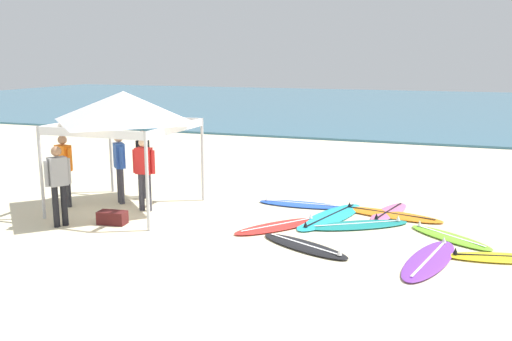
{
  "coord_description": "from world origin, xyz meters",
  "views": [
    {
      "loc": [
        4.02,
        -9.68,
        3.52
      ],
      "look_at": [
        -0.13,
        1.91,
        1.0
      ],
      "focal_mm": 39.25,
      "sensor_mm": 36.0,
      "label": 1
    }
  ],
  "objects_px": {
    "surfboard_lime": "(450,237)",
    "gear_bag_near_tent": "(112,218)",
    "surfboard_pink": "(389,212)",
    "person_red": "(144,169)",
    "canopy_tent": "(124,107)",
    "surfboard_teal": "(358,225)",
    "surfboard_red": "(278,226)",
    "surfboard_yellow": "(501,258)",
    "person_orange": "(64,166)",
    "surfboard_blue": "(300,204)",
    "surfboard_orange": "(390,214)",
    "surfboard_purple": "(429,260)",
    "surfboard_cyan": "(330,217)",
    "surfboard_black": "(305,246)",
    "person_grey": "(58,180)",
    "person_blue": "(120,163)",
    "person_black": "(143,159)"
  },
  "relations": [
    {
      "from": "surfboard_purple",
      "to": "surfboard_yellow",
      "type": "distance_m",
      "value": 1.3
    },
    {
      "from": "canopy_tent",
      "to": "person_red",
      "type": "xyz_separation_m",
      "value": [
        0.46,
        -0.01,
        -1.4
      ]
    },
    {
      "from": "person_blue",
      "to": "surfboard_yellow",
      "type": "bearing_deg",
      "value": -7.35
    },
    {
      "from": "surfboard_pink",
      "to": "person_red",
      "type": "height_order",
      "value": "person_red"
    },
    {
      "from": "surfboard_yellow",
      "to": "person_orange",
      "type": "relative_size",
      "value": 1.18
    },
    {
      "from": "surfboard_lime",
      "to": "surfboard_orange",
      "type": "xyz_separation_m",
      "value": [
        -1.3,
        1.25,
        -0.0
      ]
    },
    {
      "from": "surfboard_orange",
      "to": "gear_bag_near_tent",
      "type": "bearing_deg",
      "value": -154.48
    },
    {
      "from": "surfboard_pink",
      "to": "person_orange",
      "type": "height_order",
      "value": "person_orange"
    },
    {
      "from": "person_red",
      "to": "person_grey",
      "type": "relative_size",
      "value": 1.0
    },
    {
      "from": "canopy_tent",
      "to": "surfboard_cyan",
      "type": "relative_size",
      "value": 1.02
    },
    {
      "from": "person_red",
      "to": "gear_bag_near_tent",
      "type": "relative_size",
      "value": 2.85
    },
    {
      "from": "surfboard_black",
      "to": "surfboard_cyan",
      "type": "relative_size",
      "value": 0.76
    },
    {
      "from": "surfboard_purple",
      "to": "surfboard_blue",
      "type": "height_order",
      "value": "same"
    },
    {
      "from": "surfboard_red",
      "to": "person_orange",
      "type": "height_order",
      "value": "person_orange"
    },
    {
      "from": "person_red",
      "to": "person_grey",
      "type": "height_order",
      "value": "same"
    },
    {
      "from": "surfboard_red",
      "to": "person_grey",
      "type": "distance_m",
      "value": 4.68
    },
    {
      "from": "surfboard_blue",
      "to": "person_grey",
      "type": "xyz_separation_m",
      "value": [
        -4.31,
        -3.29,
        0.95
      ]
    },
    {
      "from": "canopy_tent",
      "to": "surfboard_lime",
      "type": "xyz_separation_m",
      "value": [
        7.16,
        0.21,
        -2.35
      ]
    },
    {
      "from": "surfboard_lime",
      "to": "gear_bag_near_tent",
      "type": "distance_m",
      "value": 6.95
    },
    {
      "from": "surfboard_orange",
      "to": "surfboard_purple",
      "type": "bearing_deg",
      "value": -69.83
    },
    {
      "from": "surfboard_blue",
      "to": "person_grey",
      "type": "distance_m",
      "value": 5.51
    },
    {
      "from": "person_black",
      "to": "person_blue",
      "type": "xyz_separation_m",
      "value": [
        -0.26,
        -0.66,
        0.0
      ]
    },
    {
      "from": "surfboard_lime",
      "to": "gear_bag_near_tent",
      "type": "bearing_deg",
      "value": -168.57
    },
    {
      "from": "person_orange",
      "to": "person_grey",
      "type": "height_order",
      "value": "same"
    },
    {
      "from": "surfboard_teal",
      "to": "surfboard_blue",
      "type": "relative_size",
      "value": 1.08
    },
    {
      "from": "surfboard_yellow",
      "to": "person_grey",
      "type": "height_order",
      "value": "person_grey"
    },
    {
      "from": "surfboard_yellow",
      "to": "person_orange",
      "type": "xyz_separation_m",
      "value": [
        -9.55,
        0.39,
        0.95
      ]
    },
    {
      "from": "canopy_tent",
      "to": "surfboard_cyan",
      "type": "distance_m",
      "value": 5.26
    },
    {
      "from": "canopy_tent",
      "to": "gear_bag_near_tent",
      "type": "bearing_deg",
      "value": -73.71
    },
    {
      "from": "surfboard_pink",
      "to": "surfboard_orange",
      "type": "xyz_separation_m",
      "value": [
        0.04,
        -0.17,
        -0.0
      ]
    },
    {
      "from": "surfboard_pink",
      "to": "person_orange",
      "type": "relative_size",
      "value": 1.12
    },
    {
      "from": "canopy_tent",
      "to": "surfboard_teal",
      "type": "bearing_deg",
      "value": 4.47
    },
    {
      "from": "surfboard_red",
      "to": "gear_bag_near_tent",
      "type": "relative_size",
      "value": 3.34
    },
    {
      "from": "canopy_tent",
      "to": "gear_bag_near_tent",
      "type": "distance_m",
      "value": 2.55
    },
    {
      "from": "surfboard_black",
      "to": "surfboard_blue",
      "type": "distance_m",
      "value": 3.02
    },
    {
      "from": "surfboard_black",
      "to": "person_orange",
      "type": "bearing_deg",
      "value": 171.11
    },
    {
      "from": "surfboard_yellow",
      "to": "surfboard_orange",
      "type": "height_order",
      "value": "same"
    },
    {
      "from": "surfboard_purple",
      "to": "surfboard_lime",
      "type": "relative_size",
      "value": 1.36
    },
    {
      "from": "person_red",
      "to": "person_orange",
      "type": "bearing_deg",
      "value": -171.57
    },
    {
      "from": "surfboard_teal",
      "to": "person_blue",
      "type": "distance_m",
      "value": 5.86
    },
    {
      "from": "canopy_tent",
      "to": "surfboard_purple",
      "type": "xyz_separation_m",
      "value": [
        6.84,
        -1.23,
        -2.35
      ]
    },
    {
      "from": "surfboard_pink",
      "to": "canopy_tent",
      "type": "bearing_deg",
      "value": -164.33
    },
    {
      "from": "canopy_tent",
      "to": "surfboard_teal",
      "type": "height_order",
      "value": "canopy_tent"
    },
    {
      "from": "surfboard_pink",
      "to": "surfboard_lime",
      "type": "distance_m",
      "value": 1.95
    },
    {
      "from": "surfboard_blue",
      "to": "gear_bag_near_tent",
      "type": "bearing_deg",
      "value": -140.43
    },
    {
      "from": "surfboard_lime",
      "to": "surfboard_orange",
      "type": "relative_size",
      "value": 0.73
    },
    {
      "from": "gear_bag_near_tent",
      "to": "surfboard_black",
      "type": "bearing_deg",
      "value": -1.25
    },
    {
      "from": "surfboard_teal",
      "to": "gear_bag_near_tent",
      "type": "distance_m",
      "value": 5.23
    },
    {
      "from": "surfboard_red",
      "to": "person_red",
      "type": "bearing_deg",
      "value": 176.22
    },
    {
      "from": "surfboard_teal",
      "to": "surfboard_cyan",
      "type": "bearing_deg",
      "value": 149.49
    }
  ]
}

